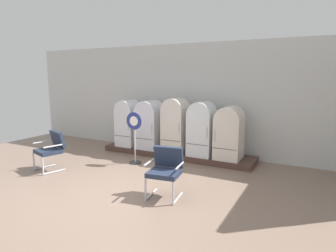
# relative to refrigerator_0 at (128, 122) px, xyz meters

# --- Properties ---
(ground) EXTENTS (12.00, 10.00, 0.05)m
(ground) POSITION_rel_refrigerator_0_xyz_m (1.60, -2.91, -0.94)
(ground) COLOR #826A5B
(back_wall) EXTENTS (11.76, 0.12, 3.24)m
(back_wall) POSITION_rel_refrigerator_0_xyz_m (1.60, 0.75, 0.72)
(back_wall) COLOR silver
(back_wall) RESTS_ON ground
(display_plinth) EXTENTS (4.51, 0.95, 0.16)m
(display_plinth) POSITION_rel_refrigerator_0_xyz_m (1.60, 0.12, -0.83)
(display_plinth) COLOR #4C342D
(display_plinth) RESTS_ON ground
(refrigerator_0) EXTENTS (0.61, 0.66, 1.42)m
(refrigerator_0) POSITION_rel_refrigerator_0_xyz_m (0.00, 0.00, 0.00)
(refrigerator_0) COLOR white
(refrigerator_0) RESTS_ON display_plinth
(refrigerator_1) EXTENTS (0.70, 0.72, 1.44)m
(refrigerator_1) POSITION_rel_refrigerator_0_xyz_m (0.76, 0.03, -0.00)
(refrigerator_1) COLOR white
(refrigerator_1) RESTS_ON display_plinth
(refrigerator_2) EXTENTS (0.64, 0.66, 1.54)m
(refrigerator_2) POSITION_rel_refrigerator_0_xyz_m (1.63, -0.00, 0.06)
(refrigerator_2) COLOR silver
(refrigerator_2) RESTS_ON display_plinth
(refrigerator_3) EXTENTS (0.66, 0.66, 1.47)m
(refrigerator_3) POSITION_rel_refrigerator_0_xyz_m (2.42, -0.00, 0.02)
(refrigerator_3) COLOR white
(refrigerator_3) RESTS_ON display_plinth
(refrigerator_4) EXTENTS (0.66, 0.72, 1.38)m
(refrigerator_4) POSITION_rel_refrigerator_0_xyz_m (3.17, 0.03, -0.03)
(refrigerator_4) COLOR silver
(refrigerator_4) RESTS_ON display_plinth
(armchair_left) EXTENTS (0.76, 0.76, 0.96)m
(armchair_left) POSITION_rel_refrigerator_0_xyz_m (-0.57, -2.45, -0.36)
(armchair_left) COLOR silver
(armchair_left) RESTS_ON ground
(armchair_right) EXTENTS (0.71, 0.69, 0.96)m
(armchair_right) POSITION_rel_refrigerator_0_xyz_m (2.68, -2.54, -0.36)
(armchair_right) COLOR silver
(armchair_right) RESTS_ON ground
(sign_stand) EXTENTS (0.46, 0.32, 1.37)m
(sign_stand) POSITION_rel_refrigerator_0_xyz_m (0.95, -1.04, -0.24)
(sign_stand) COLOR #2D2D30
(sign_stand) RESTS_ON ground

